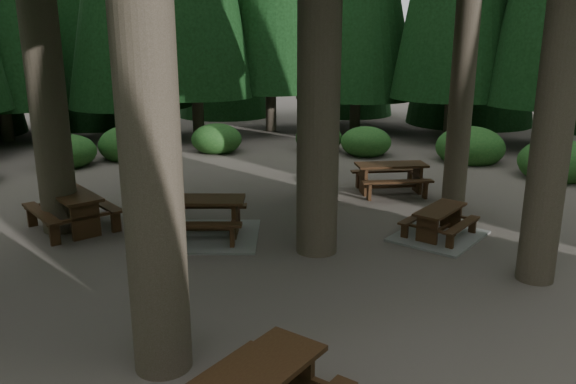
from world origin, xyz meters
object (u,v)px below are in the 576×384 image
object	(u,v)px
picnic_table_c	(198,223)
picnic_table_d	(391,174)
picnic_table_b	(72,205)
picnic_table_a	(439,228)

from	to	relation	value
picnic_table_c	picnic_table_d	distance (m)	6.15
picnic_table_b	picnic_table_c	size ratio (longest dim) A/B	0.76
picnic_table_b	picnic_table_c	xyz separation A→B (m)	(2.59, -1.55, -0.26)
picnic_table_d	picnic_table_a	bearing A→B (deg)	-89.88
picnic_table_a	picnic_table_c	bearing A→B (deg)	128.61
picnic_table_a	picnic_table_d	xyz separation A→B (m)	(0.88, 3.61, 0.35)
picnic_table_a	picnic_table_b	bearing A→B (deg)	124.77
picnic_table_a	picnic_table_b	world-z (taller)	picnic_table_b
picnic_table_a	picnic_table_d	size ratio (longest dim) A/B	1.11
picnic_table_a	picnic_table_d	world-z (taller)	picnic_table_d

